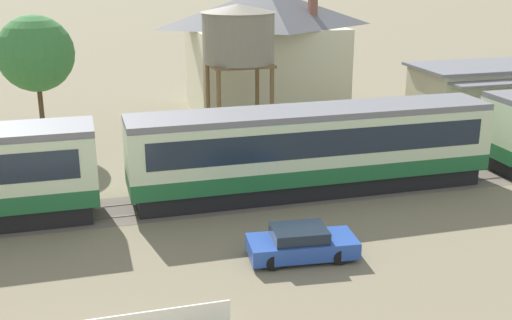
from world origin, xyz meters
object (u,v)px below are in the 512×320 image
object	(u,v)px
station_building	(478,94)
parked_car_blue	(301,244)
passenger_train	(118,162)
yard_tree_1	(36,54)
station_house_grey_roof	(266,48)
water_tower	(238,35)

from	to	relation	value
station_building	parked_car_blue	xyz separation A→B (m)	(-19.00, -16.85, -1.48)
passenger_train	station_building	xyz separation A→B (m)	(25.49, 10.01, -0.29)
parked_car_blue	yard_tree_1	size ratio (longest dim) A/B	0.54
passenger_train	yard_tree_1	distance (m)	12.90
station_building	parked_car_blue	world-z (taller)	station_building
passenger_train	station_house_grey_roof	xyz separation A→B (m)	(12.38, 18.12, 2.31)
passenger_train	parked_car_blue	world-z (taller)	passenger_train
passenger_train	water_tower	distance (m)	14.85
parked_car_blue	station_house_grey_roof	bearing A→B (deg)	81.82
station_house_grey_roof	water_tower	xyz separation A→B (m)	(-3.82, -6.71, 1.84)
station_building	water_tower	distance (m)	17.55
parked_car_blue	yard_tree_1	xyz separation A→B (m)	(-10.24, 18.70, 5.18)
yard_tree_1	station_building	bearing A→B (deg)	-3.62
station_house_grey_roof	parked_car_blue	bearing A→B (deg)	-103.30
yard_tree_1	parked_car_blue	bearing A→B (deg)	-61.31
parked_car_blue	station_building	bearing A→B (deg)	46.69
passenger_train	parked_car_blue	bearing A→B (deg)	-46.53
passenger_train	station_house_grey_roof	bearing A→B (deg)	55.65
water_tower	yard_tree_1	xyz separation A→B (m)	(-12.31, 0.46, -0.74)
water_tower	parked_car_blue	bearing A→B (deg)	-96.49
passenger_train	parked_car_blue	distance (m)	9.59
station_house_grey_roof	yard_tree_1	bearing A→B (deg)	-158.82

